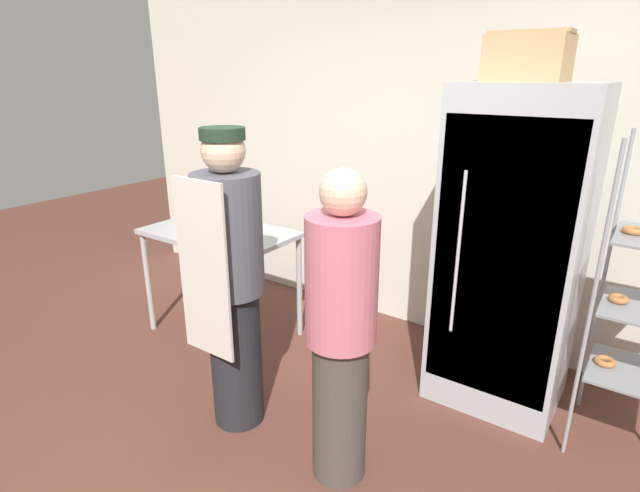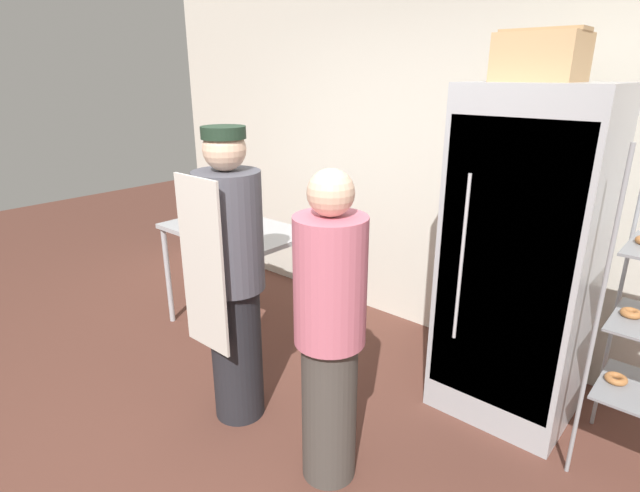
% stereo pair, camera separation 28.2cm
% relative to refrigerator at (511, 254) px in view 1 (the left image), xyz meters
% --- Properties ---
extents(ground_plane, '(14.00, 14.00, 0.00)m').
position_rel_refrigerator_xyz_m(ground_plane, '(-0.80, -1.49, -1.00)').
color(ground_plane, brown).
extents(back_wall, '(6.40, 0.12, 2.87)m').
position_rel_refrigerator_xyz_m(back_wall, '(-0.80, 0.67, 0.44)').
color(back_wall, silver).
rests_on(back_wall, ground_plane).
extents(refrigerator, '(0.78, 0.68, 2.00)m').
position_rel_refrigerator_xyz_m(refrigerator, '(0.00, 0.00, 0.00)').
color(refrigerator, '#ADAFB5').
rests_on(refrigerator, ground_plane).
extents(prep_counter, '(1.15, 0.71, 0.88)m').
position_rel_refrigerator_xyz_m(prep_counter, '(-2.08, -0.42, -0.22)').
color(prep_counter, '#ADAFB5').
rests_on(prep_counter, ground_plane).
extents(donut_box, '(0.25, 0.22, 0.26)m').
position_rel_refrigerator_xyz_m(donut_box, '(-2.22, -0.38, -0.07)').
color(donut_box, silver).
rests_on(donut_box, prep_counter).
extents(blender_pitcher, '(0.14, 0.14, 0.26)m').
position_rel_refrigerator_xyz_m(blender_pitcher, '(-2.47, -0.36, -0.00)').
color(blender_pitcher, '#99999E').
rests_on(blender_pitcher, prep_counter).
extents(cardboard_storage_box, '(0.42, 0.36, 0.26)m').
position_rel_refrigerator_xyz_m(cardboard_storage_box, '(-0.05, 0.03, 1.12)').
color(cardboard_storage_box, tan).
rests_on(cardboard_storage_box, refrigerator).
extents(person_baker, '(0.38, 0.39, 1.78)m').
position_rel_refrigerator_xyz_m(person_baker, '(-1.23, -1.16, -0.07)').
color(person_baker, '#232328').
rests_on(person_baker, ground_plane).
extents(person_customer, '(0.35, 0.35, 1.65)m').
position_rel_refrigerator_xyz_m(person_customer, '(-0.48, -1.18, -0.16)').
color(person_customer, '#47423D').
rests_on(person_customer, ground_plane).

